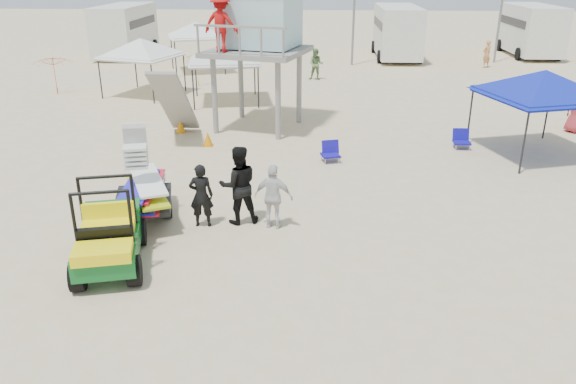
# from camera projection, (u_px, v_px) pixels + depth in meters

# --- Properties ---
(ground) EXTENTS (140.00, 140.00, 0.00)m
(ground) POSITION_uv_depth(u_px,v_px,m) (249.00, 327.00, 9.67)
(ground) COLOR beige
(ground) RESTS_ON ground
(utility_cart) EXTENTS (1.71, 2.59, 1.80)m
(utility_cart) POSITION_uv_depth(u_px,v_px,m) (106.00, 229.00, 11.29)
(utility_cart) COLOR #0E5A20
(utility_cart) RESTS_ON ground
(surf_trailer) EXTENTS (1.74, 2.57, 2.08)m
(surf_trailer) POSITION_uv_depth(u_px,v_px,m) (141.00, 186.00, 13.45)
(surf_trailer) COLOR black
(surf_trailer) RESTS_ON ground
(man_left) EXTENTS (0.59, 0.41, 1.55)m
(man_left) POSITION_uv_depth(u_px,v_px,m) (201.00, 196.00, 13.11)
(man_left) COLOR black
(man_left) RESTS_ON ground
(man_mid) EXTENTS (1.10, 0.97, 1.91)m
(man_mid) POSITION_uv_depth(u_px,v_px,m) (239.00, 185.00, 13.23)
(man_mid) COLOR black
(man_mid) RESTS_ON ground
(man_right) EXTENTS (0.97, 0.55, 1.56)m
(man_right) POSITION_uv_depth(u_px,v_px,m) (274.00, 197.00, 13.02)
(man_right) COLOR silver
(man_right) RESTS_ON ground
(lifeguard_tower) EXTENTS (4.06, 4.06, 5.29)m
(lifeguard_tower) POSITION_uv_depth(u_px,v_px,m) (254.00, 19.00, 20.03)
(lifeguard_tower) COLOR gray
(lifeguard_tower) RESTS_ON ground
(canopy_blue) EXTENTS (3.96, 3.96, 3.15)m
(canopy_blue) POSITION_uv_depth(u_px,v_px,m) (546.00, 75.00, 17.40)
(canopy_blue) COLOR black
(canopy_blue) RESTS_ON ground
(canopy_white_a) EXTENTS (3.35, 3.35, 3.00)m
(canopy_white_a) POSITION_uv_depth(u_px,v_px,m) (224.00, 46.00, 24.39)
(canopy_white_a) COLOR black
(canopy_white_a) RESTS_ON ground
(canopy_white_b) EXTENTS (3.66, 3.66, 3.02)m
(canopy_white_b) POSITION_uv_depth(u_px,v_px,m) (140.00, 41.00, 25.74)
(canopy_white_b) COLOR black
(canopy_white_b) RESTS_ON ground
(canopy_white_c) EXTENTS (3.61, 3.61, 3.17)m
(canopy_white_c) POSITION_uv_depth(u_px,v_px,m) (196.00, 24.00, 31.38)
(canopy_white_c) COLOR black
(canopy_white_c) RESTS_ON ground
(umbrella_a) EXTENTS (2.24, 2.27, 1.76)m
(umbrella_a) POSITION_uv_depth(u_px,v_px,m) (54.00, 75.00, 26.56)
(umbrella_a) COLOR #BA3513
(umbrella_a) RESTS_ON ground
(umbrella_b) EXTENTS (2.50, 2.49, 1.61)m
(umbrella_b) POSITION_uv_depth(u_px,v_px,m) (198.00, 70.00, 28.33)
(umbrella_b) COLOR gold
(umbrella_b) RESTS_ON ground
(cone_near) EXTENTS (0.34, 0.34, 0.50)m
(cone_near) POSITION_uv_depth(u_px,v_px,m) (180.00, 126.00, 20.67)
(cone_near) COLOR orange
(cone_near) RESTS_ON ground
(cone_far) EXTENTS (0.34, 0.34, 0.50)m
(cone_far) POSITION_uv_depth(u_px,v_px,m) (208.00, 139.00, 19.13)
(cone_far) COLOR orange
(cone_far) RESTS_ON ground
(beach_chair_a) EXTENTS (0.70, 0.78, 0.64)m
(beach_chair_a) POSITION_uv_depth(u_px,v_px,m) (184.00, 117.00, 21.60)
(beach_chair_a) COLOR #1210B7
(beach_chair_a) RESTS_ON ground
(beach_chair_b) EXTENTS (0.66, 0.71, 0.64)m
(beach_chair_b) POSITION_uv_depth(u_px,v_px,m) (330.00, 151.00, 17.67)
(beach_chair_b) COLOR #150D94
(beach_chair_b) RESTS_ON ground
(beach_chair_c) EXTENTS (0.54, 0.58, 0.64)m
(beach_chair_c) POSITION_uv_depth(u_px,v_px,m) (461.00, 139.00, 18.92)
(beach_chair_c) COLOR #110D92
(beach_chair_c) RESTS_ON ground
(rv_far_left) EXTENTS (2.64, 6.80, 3.25)m
(rv_far_left) POSITION_uv_depth(u_px,v_px,m) (125.00, 28.00, 37.36)
(rv_far_left) COLOR silver
(rv_far_left) RESTS_ON ground
(rv_mid_left) EXTENTS (2.65, 6.50, 3.25)m
(rv_mid_left) POSITION_uv_depth(u_px,v_px,m) (261.00, 26.00, 38.25)
(rv_mid_left) COLOR silver
(rv_mid_left) RESTS_ON ground
(rv_mid_right) EXTENTS (2.64, 7.00, 3.25)m
(rv_mid_right) POSITION_uv_depth(u_px,v_px,m) (397.00, 30.00, 36.37)
(rv_mid_right) COLOR silver
(rv_mid_right) RESTS_ON ground
(rv_far_right) EXTENTS (2.64, 6.60, 3.25)m
(rv_far_right) POSITION_uv_depth(u_px,v_px,m) (531.00, 28.00, 37.26)
(rv_far_right) COLOR silver
(rv_far_right) RESTS_ON ground
(distant_beachgoers) EXTENTS (10.86, 14.67, 1.63)m
(distant_beachgoers) POSITION_uv_depth(u_px,v_px,m) (429.00, 75.00, 27.06)
(distant_beachgoers) COLOR #CF884D
(distant_beachgoers) RESTS_ON ground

